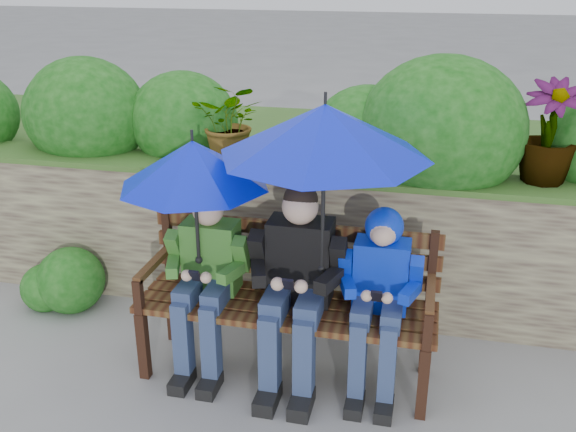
% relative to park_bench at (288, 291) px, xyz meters
% --- Properties ---
extents(ground, '(60.00, 60.00, 0.00)m').
position_rel_park_bench_xyz_m(ground, '(-0.03, 0.03, -0.52)').
color(ground, slate).
rests_on(ground, ground).
extents(garden_backdrop, '(8.00, 2.84, 1.84)m').
position_rel_park_bench_xyz_m(garden_backdrop, '(-0.11, 1.60, 0.13)').
color(garden_backdrop, brown).
rests_on(garden_backdrop, ground).
extents(park_bench, '(1.75, 0.51, 0.92)m').
position_rel_park_bench_xyz_m(park_bench, '(0.00, 0.00, 0.00)').
color(park_bench, black).
rests_on(park_bench, ground).
extents(boy_left, '(0.49, 0.56, 1.11)m').
position_rel_park_bench_xyz_m(boy_left, '(-0.48, -0.08, 0.10)').
color(boy_left, '#215E1D').
rests_on(boy_left, ground).
extents(boy_middle, '(0.55, 0.64, 1.20)m').
position_rel_park_bench_xyz_m(boy_middle, '(0.07, -0.09, 0.14)').
color(boy_middle, black).
rests_on(boy_middle, ground).
extents(boy_right, '(0.46, 0.56, 1.09)m').
position_rel_park_bench_xyz_m(boy_right, '(0.54, -0.07, 0.13)').
color(boy_right, '#0035BA').
rests_on(boy_right, ground).
extents(umbrella_left, '(0.86, 0.86, 0.80)m').
position_rel_park_bench_xyz_m(umbrella_left, '(-0.52, -0.09, 0.78)').
color(umbrella_left, '#071ADC').
rests_on(umbrella_left, ground).
extents(umbrella_right, '(1.13, 1.13, 1.01)m').
position_rel_park_bench_xyz_m(umbrella_right, '(0.21, -0.08, 1.00)').
color(umbrella_right, '#071ADC').
rests_on(umbrella_right, ground).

